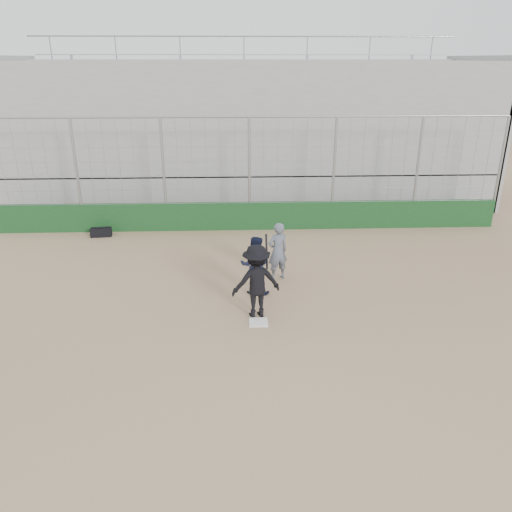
{
  "coord_description": "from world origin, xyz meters",
  "views": [
    {
      "loc": [
        -0.49,
        -10.4,
        5.84
      ],
      "look_at": [
        0.0,
        1.4,
        1.15
      ],
      "focal_mm": 35.0,
      "sensor_mm": 36.0,
      "label": 1
    }
  ],
  "objects_px": {
    "batter_at_plate": "(256,281)",
    "equipment_bag": "(101,232)",
    "umpire": "(278,254)",
    "catcher_crouched": "(255,275)"
  },
  "relations": [
    {
      "from": "batter_at_plate",
      "to": "catcher_crouched",
      "type": "relative_size",
      "value": 1.8
    },
    {
      "from": "catcher_crouched",
      "to": "umpire",
      "type": "xyz_separation_m",
      "value": [
        0.67,
        0.92,
        0.21
      ]
    },
    {
      "from": "catcher_crouched",
      "to": "equipment_bag",
      "type": "xyz_separation_m",
      "value": [
        -5.23,
        4.81,
        -0.39
      ]
    },
    {
      "from": "umpire",
      "to": "batter_at_plate",
      "type": "bearing_deg",
      "value": 48.66
    },
    {
      "from": "catcher_crouched",
      "to": "equipment_bag",
      "type": "height_order",
      "value": "catcher_crouched"
    },
    {
      "from": "batter_at_plate",
      "to": "equipment_bag",
      "type": "distance_m",
      "value": 8.0
    },
    {
      "from": "batter_at_plate",
      "to": "equipment_bag",
      "type": "xyz_separation_m",
      "value": [
        -5.21,
        6.03,
        -0.76
      ]
    },
    {
      "from": "catcher_crouched",
      "to": "umpire",
      "type": "bearing_deg",
      "value": 53.99
    },
    {
      "from": "batter_at_plate",
      "to": "umpire",
      "type": "distance_m",
      "value": 2.25
    },
    {
      "from": "umpire",
      "to": "equipment_bag",
      "type": "height_order",
      "value": "umpire"
    }
  ]
}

